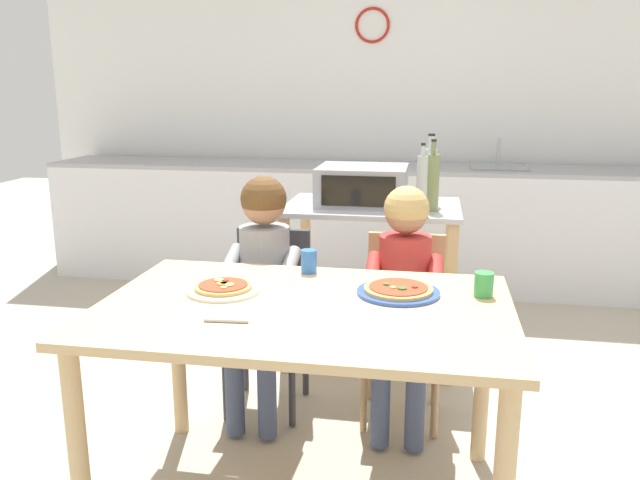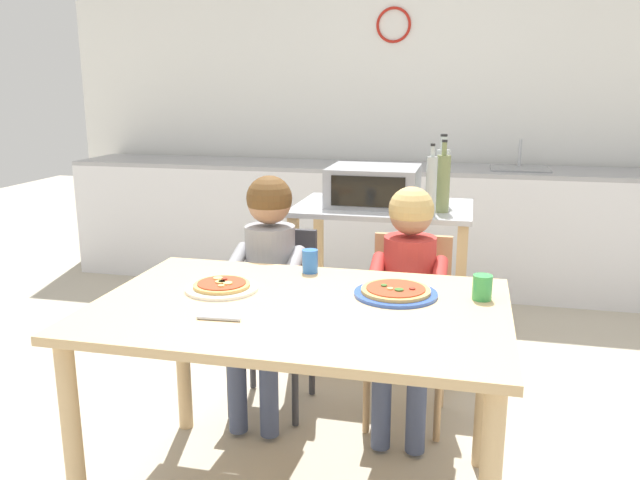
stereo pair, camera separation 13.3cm
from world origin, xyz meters
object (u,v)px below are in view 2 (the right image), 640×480
(dining_table, at_px, (299,332))
(pizza_plate_white, at_px, (222,287))
(drinking_cup_blue, at_px, (310,261))
(drinking_cup_green, at_px, (482,287))
(bottle_slim_sauce, at_px, (443,183))
(bottle_squat_spirits, at_px, (431,186))
(toaster_oven, at_px, (374,186))
(child_in_red_shirt, at_px, (408,281))
(dining_chair_right, at_px, (409,315))
(bottle_clear_vinegar, at_px, (442,176))
(dining_chair_left, at_px, (275,305))
(child_in_grey_shirt, at_px, (267,267))
(serving_spoon, at_px, (219,319))
(kitchen_island_cart, at_px, (382,258))
(pizza_plate_blue_rimmed, at_px, (396,292))

(dining_table, bearing_deg, pizza_plate_white, 164.59)
(drinking_cup_blue, distance_m, drinking_cup_green, 0.67)
(bottle_slim_sauce, distance_m, bottle_squat_spirits, 0.12)
(toaster_oven, distance_m, child_in_red_shirt, 0.82)
(drinking_cup_green, bearing_deg, child_in_red_shirt, 124.86)
(toaster_oven, distance_m, dining_chair_right, 0.81)
(bottle_clear_vinegar, height_order, dining_chair_left, bottle_clear_vinegar)
(toaster_oven, xyz_separation_m, dining_chair_left, (-0.35, -0.62, -0.47))
(child_in_grey_shirt, bearing_deg, dining_chair_right, 12.16)
(bottle_slim_sauce, distance_m, dining_table, 1.32)
(bottle_clear_vinegar, distance_m, pizza_plate_white, 1.50)
(dining_chair_left, xyz_separation_m, child_in_red_shirt, (0.61, -0.10, 0.19))
(drinking_cup_green, bearing_deg, child_in_grey_shirt, 155.79)
(bottle_squat_spirits, xyz_separation_m, dining_chair_left, (-0.66, -0.38, -0.52))
(child_in_grey_shirt, bearing_deg, serving_spoon, -82.57)
(kitchen_island_cart, bearing_deg, dining_chair_right, -71.04)
(bottle_clear_vinegar, xyz_separation_m, bottle_slim_sauce, (0.01, -0.19, -0.01))
(pizza_plate_white, distance_m, drinking_cup_green, 0.91)
(pizza_plate_blue_rimmed, relative_size, serving_spoon, 2.08)
(bottle_clear_vinegar, bearing_deg, kitchen_island_cart, -166.11)
(dining_chair_left, bearing_deg, dining_chair_right, 1.46)
(serving_spoon, bearing_deg, child_in_red_shirt, 58.10)
(child_in_red_shirt, bearing_deg, serving_spoon, -121.90)
(dining_chair_left, bearing_deg, pizza_plate_white, -90.00)
(drinking_cup_green, bearing_deg, dining_table, -162.01)
(kitchen_island_cart, height_order, bottle_squat_spirits, bottle_squat_spirits)
(bottle_clear_vinegar, bearing_deg, drinking_cup_green, -80.42)
(bottle_squat_spirits, height_order, pizza_plate_blue_rimmed, bottle_squat_spirits)
(dining_chair_right, relative_size, child_in_grey_shirt, 0.76)
(dining_chair_right, height_order, pizza_plate_blue_rimmed, dining_chair_right)
(dining_chair_left, bearing_deg, bottle_clear_vinegar, 44.15)
(child_in_grey_shirt, xyz_separation_m, pizza_plate_white, (0.00, -0.51, 0.07))
(dining_chair_right, relative_size, drinking_cup_blue, 8.92)
(toaster_oven, bearing_deg, child_in_red_shirt, -70.34)
(dining_chair_left, bearing_deg, toaster_oven, 60.35)
(kitchen_island_cart, xyz_separation_m, bottle_squat_spirits, (0.26, -0.23, 0.43))
(dining_chair_left, distance_m, child_in_red_shirt, 0.65)
(dining_chair_left, bearing_deg, serving_spoon, -83.50)
(toaster_oven, xyz_separation_m, dining_chair_right, (0.26, -0.60, -0.47))
(bottle_slim_sauce, distance_m, child_in_red_shirt, 0.69)
(drinking_cup_green, bearing_deg, bottle_clear_vinegar, 99.58)
(child_in_red_shirt, bearing_deg, kitchen_island_cart, 105.94)
(dining_chair_left, bearing_deg, bottle_slim_sauce, 34.70)
(drinking_cup_green, xyz_separation_m, serving_spoon, (-0.80, -0.40, -0.04))
(kitchen_island_cart, bearing_deg, dining_table, -94.28)
(child_in_grey_shirt, relative_size, child_in_red_shirt, 1.03)
(bottle_clear_vinegar, relative_size, drinking_cup_green, 4.27)
(toaster_oven, xyz_separation_m, bottle_slim_sauce, (0.36, -0.13, 0.05))
(bottle_clear_vinegar, relative_size, drinking_cup_blue, 4.05)
(bottle_squat_spirits, distance_m, dining_chair_right, 0.64)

